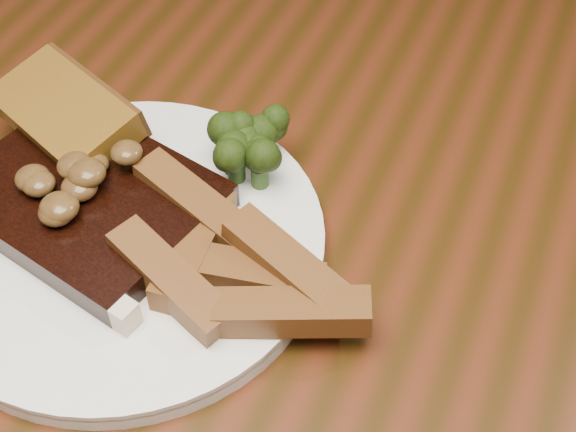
# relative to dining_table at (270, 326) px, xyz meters

# --- Properties ---
(dining_table) EXTENTS (1.60, 0.90, 0.75)m
(dining_table) POSITION_rel_dining_table_xyz_m (0.00, 0.00, 0.00)
(dining_table) COLOR #451D0D
(dining_table) RESTS_ON ground
(chair_far) EXTENTS (0.60, 0.60, 0.97)m
(chair_far) POSITION_rel_dining_table_xyz_m (0.05, 0.61, -0.12)
(chair_far) COLOR black
(chair_far) RESTS_ON ground
(plate) EXTENTS (0.28, 0.28, 0.01)m
(plate) POSITION_rel_dining_table_xyz_m (-0.09, -0.04, 0.10)
(plate) COLOR white
(plate) RESTS_ON dining_table
(steak) EXTENTS (0.19, 0.16, 0.02)m
(steak) POSITION_rel_dining_table_xyz_m (-0.13, -0.02, 0.12)
(steak) COLOR black
(steak) RESTS_ON plate
(steak_bone) EXTENTS (0.16, 0.05, 0.02)m
(steak_bone) POSITION_rel_dining_table_xyz_m (-0.13, -0.08, 0.11)
(steak_bone) COLOR beige
(steak_bone) RESTS_ON plate
(mushroom_pile) EXTENTS (0.07, 0.07, 0.03)m
(mushroom_pile) POSITION_rel_dining_table_xyz_m (-0.13, -0.02, 0.14)
(mushroom_pile) COLOR brown
(mushroom_pile) RESTS_ON steak
(garlic_bread) EXTENTS (0.13, 0.10, 0.02)m
(garlic_bread) POSITION_rel_dining_table_xyz_m (-0.17, 0.03, 0.12)
(garlic_bread) COLOR brown
(garlic_bread) RESTS_ON plate
(potato_wedges) EXTENTS (0.12, 0.12, 0.02)m
(potato_wedges) POSITION_rel_dining_table_xyz_m (-0.02, -0.04, 0.12)
(potato_wedges) COLOR brown
(potato_wedges) RESTS_ON plate
(broccoli_cluster) EXTENTS (0.07, 0.07, 0.04)m
(broccoli_cluster) POSITION_rel_dining_table_xyz_m (-0.04, 0.05, 0.12)
(broccoli_cluster) COLOR #23360C
(broccoli_cluster) RESTS_ON plate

